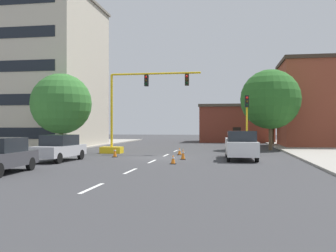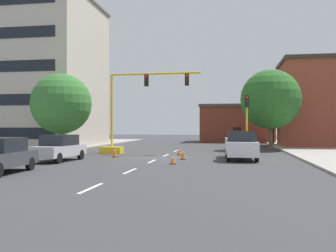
{
  "view_description": "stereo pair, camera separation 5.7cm",
  "coord_description": "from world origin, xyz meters",
  "px_view_note": "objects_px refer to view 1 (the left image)",
  "views": [
    {
      "loc": [
        5.05,
        -27.44,
        2.28
      ],
      "look_at": [
        -0.1,
        4.06,
        2.34
      ],
      "focal_mm": 40.72,
      "sensor_mm": 36.0,
      "label": 1
    },
    {
      "loc": [
        5.11,
        -27.43,
        2.28
      ],
      "look_at": [
        -0.1,
        4.06,
        2.34
      ],
      "focal_mm": 40.72,
      "sensor_mm": 36.0,
      "label": 2
    }
  ],
  "objects_px": {
    "tree_left_near": "(61,104)",
    "sedan_silver_mid_left": "(59,148)",
    "traffic_cone_roadside_d": "(183,154)",
    "traffic_cone_roadside_c": "(173,159)",
    "traffic_light_pole_right": "(247,111)",
    "traffic_signal_gantry": "(124,127)",
    "traffic_cone_roadside_a": "(180,151)",
    "tree_right_far": "(272,103)",
    "tree_right_mid": "(270,99)",
    "traffic_cone_roadside_b": "(115,152)",
    "pickup_truck_white": "(241,146)",
    "sedan_dark_gray_near_left": "(0,155)"
  },
  "relations": [
    {
      "from": "traffic_cone_roadside_d",
      "to": "traffic_cone_roadside_c",
      "type": "bearing_deg",
      "value": -93.72
    },
    {
      "from": "tree_left_near",
      "to": "tree_right_far",
      "type": "xyz_separation_m",
      "value": [
        20.02,
        16.14,
        0.84
      ]
    },
    {
      "from": "tree_right_mid",
      "to": "traffic_cone_roadside_a",
      "type": "height_order",
      "value": "tree_right_mid"
    },
    {
      "from": "tree_left_near",
      "to": "sedan_dark_gray_near_left",
      "type": "height_order",
      "value": "tree_left_near"
    },
    {
      "from": "traffic_signal_gantry",
      "to": "traffic_cone_roadside_d",
      "type": "distance_m",
      "value": 8.01
    },
    {
      "from": "tree_right_mid",
      "to": "traffic_cone_roadside_b",
      "type": "bearing_deg",
      "value": -139.05
    },
    {
      "from": "traffic_signal_gantry",
      "to": "tree_left_near",
      "type": "height_order",
      "value": "tree_left_near"
    },
    {
      "from": "pickup_truck_white",
      "to": "traffic_cone_roadside_a",
      "type": "distance_m",
      "value": 6.03
    },
    {
      "from": "tree_right_far",
      "to": "sedan_silver_mid_left",
      "type": "relative_size",
      "value": 1.76
    },
    {
      "from": "traffic_cone_roadside_a",
      "to": "traffic_cone_roadside_c",
      "type": "relative_size",
      "value": 1.01
    },
    {
      "from": "traffic_light_pole_right",
      "to": "tree_right_mid",
      "type": "xyz_separation_m",
      "value": [
        2.56,
        6.9,
        1.42
      ]
    },
    {
      "from": "sedan_dark_gray_near_left",
      "to": "traffic_light_pole_right",
      "type": "bearing_deg",
      "value": 49.34
    },
    {
      "from": "tree_left_near",
      "to": "tree_right_far",
      "type": "distance_m",
      "value": 25.73
    },
    {
      "from": "tree_right_mid",
      "to": "tree_right_far",
      "type": "bearing_deg",
      "value": 82.85
    },
    {
      "from": "traffic_cone_roadside_b",
      "to": "traffic_cone_roadside_c",
      "type": "relative_size",
      "value": 1.31
    },
    {
      "from": "traffic_light_pole_right",
      "to": "traffic_cone_roadside_a",
      "type": "height_order",
      "value": "traffic_light_pole_right"
    },
    {
      "from": "tree_left_near",
      "to": "traffic_cone_roadside_c",
      "type": "relative_size",
      "value": 11.88
    },
    {
      "from": "tree_right_mid",
      "to": "pickup_truck_white",
      "type": "bearing_deg",
      "value": -105.44
    },
    {
      "from": "tree_right_mid",
      "to": "traffic_cone_roadside_d",
      "type": "distance_m",
      "value": 14.72
    },
    {
      "from": "traffic_cone_roadside_d",
      "to": "pickup_truck_white",
      "type": "bearing_deg",
      "value": 8.89
    },
    {
      "from": "traffic_cone_roadside_a",
      "to": "traffic_cone_roadside_c",
      "type": "distance_m",
      "value": 7.51
    },
    {
      "from": "traffic_cone_roadside_a",
      "to": "traffic_cone_roadside_d",
      "type": "xyz_separation_m",
      "value": [
        0.81,
        -4.27,
        0.09
      ]
    },
    {
      "from": "traffic_signal_gantry",
      "to": "tree_right_far",
      "type": "relative_size",
      "value": 1.05
    },
    {
      "from": "traffic_signal_gantry",
      "to": "traffic_light_pole_right",
      "type": "bearing_deg",
      "value": -0.64
    },
    {
      "from": "tree_right_far",
      "to": "traffic_cone_roadside_c",
      "type": "bearing_deg",
      "value": -108.77
    },
    {
      "from": "tree_right_mid",
      "to": "traffic_cone_roadside_d",
      "type": "relative_size",
      "value": 10.17
    },
    {
      "from": "tree_right_mid",
      "to": "sedan_silver_mid_left",
      "type": "xyz_separation_m",
      "value": [
        -15.05,
        -14.55,
        -4.06
      ]
    },
    {
      "from": "traffic_cone_roadside_c",
      "to": "tree_left_near",
      "type": "bearing_deg",
      "value": 141.68
    },
    {
      "from": "tree_right_far",
      "to": "traffic_cone_roadside_b",
      "type": "height_order",
      "value": "tree_right_far"
    },
    {
      "from": "traffic_signal_gantry",
      "to": "traffic_cone_roadside_c",
      "type": "bearing_deg",
      "value": -56.89
    },
    {
      "from": "tree_right_far",
      "to": "sedan_silver_mid_left",
      "type": "bearing_deg",
      "value": -123.67
    },
    {
      "from": "sedan_dark_gray_near_left",
      "to": "traffic_cone_roadside_a",
      "type": "height_order",
      "value": "sedan_dark_gray_near_left"
    },
    {
      "from": "traffic_signal_gantry",
      "to": "traffic_cone_roadside_b",
      "type": "xyz_separation_m",
      "value": [
        0.46,
        -3.97,
        -1.83
      ]
    },
    {
      "from": "tree_left_near",
      "to": "sedan_silver_mid_left",
      "type": "xyz_separation_m",
      "value": [
        3.73,
        -8.33,
        -3.44
      ]
    },
    {
      "from": "traffic_light_pole_right",
      "to": "tree_right_mid",
      "type": "relative_size",
      "value": 0.61
    },
    {
      "from": "traffic_signal_gantry",
      "to": "traffic_cone_roadside_a",
      "type": "relative_size",
      "value": 14.35
    },
    {
      "from": "traffic_light_pole_right",
      "to": "traffic_cone_roadside_c",
      "type": "distance_m",
      "value": 10.17
    },
    {
      "from": "traffic_signal_gantry",
      "to": "tree_right_far",
      "type": "xyz_separation_m",
      "value": [
        14.1,
        16.7,
        2.95
      ]
    },
    {
      "from": "traffic_signal_gantry",
      "to": "tree_right_mid",
      "type": "relative_size",
      "value": 1.09
    },
    {
      "from": "sedan_silver_mid_left",
      "to": "traffic_cone_roadside_b",
      "type": "relative_size",
      "value": 5.94
    },
    {
      "from": "sedan_dark_gray_near_left",
      "to": "sedan_silver_mid_left",
      "type": "relative_size",
      "value": 0.99
    },
    {
      "from": "tree_left_near",
      "to": "traffic_cone_roadside_a",
      "type": "distance_m",
      "value": 11.7
    },
    {
      "from": "traffic_cone_roadside_c",
      "to": "sedan_silver_mid_left",
      "type": "bearing_deg",
      "value": 174.59
    },
    {
      "from": "traffic_light_pole_right",
      "to": "traffic_cone_roadside_c",
      "type": "height_order",
      "value": "traffic_light_pole_right"
    },
    {
      "from": "pickup_truck_white",
      "to": "traffic_cone_roadside_b",
      "type": "height_order",
      "value": "pickup_truck_white"
    },
    {
      "from": "traffic_light_pole_right",
      "to": "traffic_cone_roadside_a",
      "type": "distance_m",
      "value": 6.32
    },
    {
      "from": "sedan_silver_mid_left",
      "to": "traffic_cone_roadside_a",
      "type": "bearing_deg",
      "value": 43.42
    },
    {
      "from": "tree_left_near",
      "to": "sedan_silver_mid_left",
      "type": "bearing_deg",
      "value": -65.89
    },
    {
      "from": "sedan_silver_mid_left",
      "to": "tree_right_mid",
      "type": "bearing_deg",
      "value": 44.02
    },
    {
      "from": "tree_left_near",
      "to": "traffic_cone_roadside_b",
      "type": "height_order",
      "value": "tree_left_near"
    }
  ]
}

